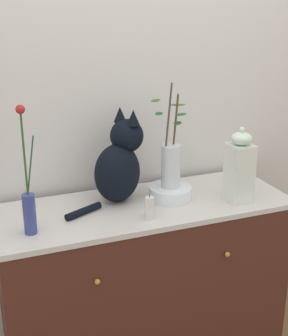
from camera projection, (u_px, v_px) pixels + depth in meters
The scene contains 8 objects.
wall_back at pixel (120, 101), 2.37m from camera, with size 4.40×0.08×2.60m, color silver.
sideboard at pixel (144, 284), 2.38m from camera, with size 1.39×0.53×0.87m.
cat_sitting at pixel (119, 163), 2.21m from camera, with size 0.43×0.28×0.44m.
vase_slim_green at pixel (29, 203), 1.91m from camera, with size 0.07×0.05×0.54m.
bowl_porcelain at pixel (170, 193), 2.28m from camera, with size 0.21×0.21×0.06m, color white.
vase_glass_clear at pixel (171, 163), 2.23m from camera, with size 0.18×0.13×0.49m.
jar_lidded_porcelain at pixel (239, 168), 2.22m from camera, with size 0.11×0.11×0.36m.
candle_pillar at pixel (150, 208), 2.07m from camera, with size 0.04×0.04×0.11m.
Camera 1 is at (-0.74, -1.90, 1.79)m, focal length 50.82 mm.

